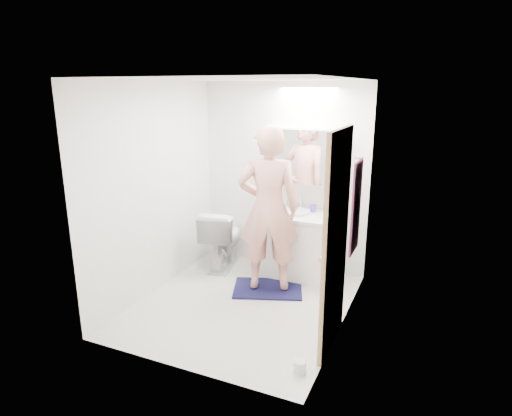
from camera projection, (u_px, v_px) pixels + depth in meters
The scene contains 23 objects.
floor at pixel (243, 304), 4.82m from camera, with size 2.50×2.50×0.00m, color silver.
ceiling at pixel (241, 79), 4.17m from camera, with size 2.50×2.50×0.00m, color white.
wall_back at pixel (284, 177), 5.60m from camera, with size 2.50×2.50×0.00m, color white.
wall_front at pixel (173, 236), 3.39m from camera, with size 2.50×2.50×0.00m, color white.
wall_left at pixel (155, 190), 4.92m from camera, with size 2.50×2.50×0.00m, color white.
wall_right at pixel (348, 211), 4.07m from camera, with size 2.50×2.50×0.00m, color white.
vanity_cabinet at pixel (294, 246), 5.46m from camera, with size 0.90×0.55×0.78m, color white.
countertop at pixel (295, 215), 5.35m from camera, with size 0.95×0.58×0.04m, color white.
sink_basin at pixel (296, 212), 5.37m from camera, with size 0.36×0.36×0.03m, color silver.
faucet at pixel (301, 203), 5.52m from camera, with size 0.02×0.02×0.16m, color silver.
medicine_cabinet at pixel (305, 157), 5.33m from camera, with size 0.88×0.14×0.70m, color white.
mirror_panel at pixel (303, 157), 5.27m from camera, with size 0.84×0.01×0.66m, color silver.
toilet at pixel (223, 238), 5.73m from camera, with size 0.45×0.78×0.80m, color silver.
bath_rug at pixel (268, 289), 5.16m from camera, with size 0.80×0.55×0.02m, color #171542.
person at pixel (268, 209), 4.89m from camera, with size 0.69×0.45×1.90m, color #E49B88.
door at pixel (336, 243), 3.82m from camera, with size 0.04×0.80×2.00m, color tan.
door_knob at pixel (322, 259), 3.59m from camera, with size 0.06×0.06×0.06m, color gold.
towel at pixel (356, 207), 4.59m from camera, with size 0.02×0.42×1.00m, color #111F36.
towel_hook at pixel (358, 158), 4.45m from camera, with size 0.02×0.02×0.07m, color silver.
soap_bottle_a at pixel (273, 199), 5.59m from camera, with size 0.08×0.08×0.21m, color #D6C38A.
soap_bottle_b at pixel (290, 202), 5.53m from camera, with size 0.08×0.08×0.17m, color #5D91C8.
toothbrush_cup at pixel (313, 208), 5.41m from camera, with size 0.09×0.09×0.09m, color #444CCE.
toilet_paper_roll at pixel (300, 366), 3.66m from camera, with size 0.11×0.11×0.10m, color white.
Camera 1 is at (1.88, -3.93, 2.33)m, focal length 30.41 mm.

